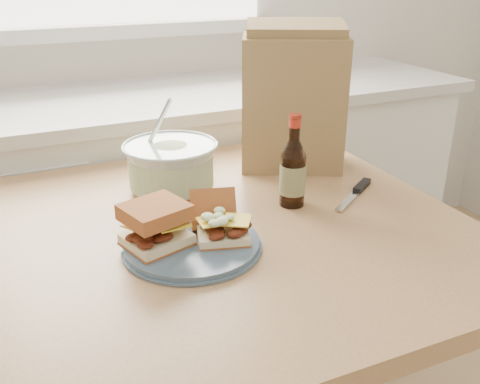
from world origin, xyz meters
name	(u,v)px	position (x,y,z in m)	size (l,w,h in m)	color
cabinet_run	(145,217)	(0.00, 1.70, 0.47)	(2.50, 0.64, 0.94)	silver
dining_table	(235,269)	(0.00, 0.87, 0.71)	(1.02, 1.02, 0.83)	tan
plate	(192,245)	(-0.13, 0.79, 0.84)	(0.27, 0.27, 0.02)	#445A6F
sandwich_left	(156,225)	(-0.20, 0.81, 0.89)	(0.14, 0.14, 0.09)	#F5E6AD
sandwich_right	(219,222)	(-0.07, 0.80, 0.88)	(0.12, 0.16, 0.09)	#F5E6AD
coleslaw_bowl	(171,167)	(-0.07, 1.10, 0.89)	(0.24, 0.24, 0.24)	silver
beer_bottle	(293,172)	(0.16, 0.89, 0.92)	(0.06, 0.06, 0.22)	black
knife	(358,189)	(0.35, 0.89, 0.84)	(0.18, 0.13, 0.01)	silver
paper_bag	(293,103)	(0.29, 1.13, 1.01)	(0.27, 0.18, 0.36)	olive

